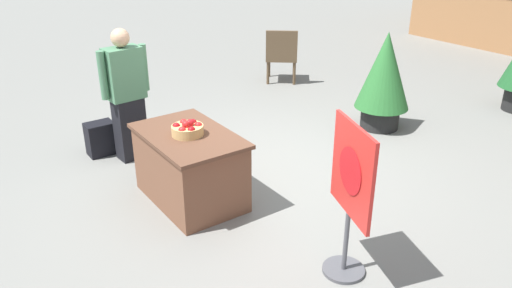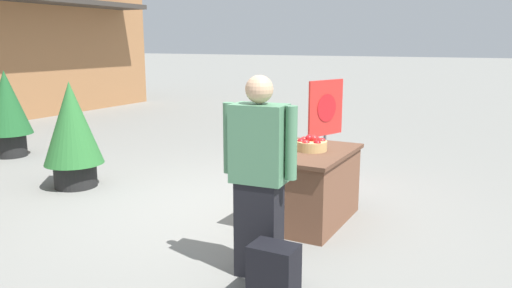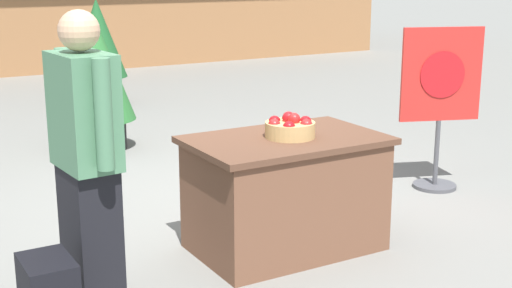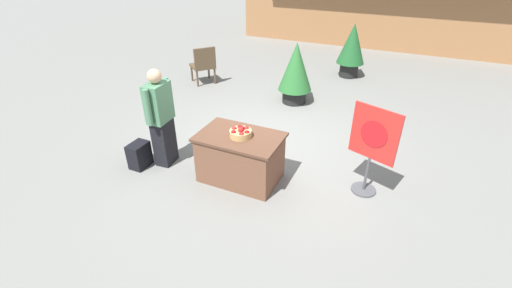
{
  "view_description": "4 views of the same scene",
  "coord_description": "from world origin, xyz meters",
  "px_view_note": "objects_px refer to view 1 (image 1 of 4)",
  "views": [
    {
      "loc": [
        4.16,
        -3.1,
        2.74
      ],
      "look_at": [
        0.45,
        -0.49,
        0.67
      ],
      "focal_mm": 35.0,
      "sensor_mm": 36.0,
      "label": 1
    },
    {
      "loc": [
        -4.67,
        -2.85,
        1.85
      ],
      "look_at": [
        -0.01,
        -0.4,
        0.77
      ],
      "focal_mm": 35.0,
      "sensor_mm": 36.0,
      "label": 2
    },
    {
      "loc": [
        -2.39,
        -4.74,
        1.83
      ],
      "look_at": [
        -0.02,
        -0.67,
        0.64
      ],
      "focal_mm": 50.0,
      "sensor_mm": 36.0,
      "label": 3
    },
    {
      "loc": [
        2.04,
        -4.87,
        3.19
      ],
      "look_at": [
        0.22,
        -0.92,
        0.62
      ],
      "focal_mm": 24.0,
      "sensor_mm": 36.0,
      "label": 4
    }
  ],
  "objects_px": {
    "apple_basket": "(188,129)",
    "person_visitor": "(127,95)",
    "poster_board": "(350,193)",
    "display_table": "(190,167)",
    "potted_plant_near_left": "(384,77)",
    "patio_chair": "(282,53)",
    "backpack": "(101,139)"
  },
  "relations": [
    {
      "from": "apple_basket",
      "to": "backpack",
      "type": "xyz_separation_m",
      "value": [
        -1.67,
        -0.38,
        -0.61
      ]
    },
    {
      "from": "potted_plant_near_left",
      "to": "poster_board",
      "type": "bearing_deg",
      "value": -52.82
    },
    {
      "from": "patio_chair",
      "to": "poster_board",
      "type": "bearing_deg",
      "value": -173.22
    },
    {
      "from": "apple_basket",
      "to": "potted_plant_near_left",
      "type": "relative_size",
      "value": 0.23
    },
    {
      "from": "apple_basket",
      "to": "potted_plant_near_left",
      "type": "distance_m",
      "value": 3.17
    },
    {
      "from": "backpack",
      "to": "apple_basket",
      "type": "bearing_deg",
      "value": 12.83
    },
    {
      "from": "display_table",
      "to": "poster_board",
      "type": "bearing_deg",
      "value": 14.83
    },
    {
      "from": "patio_chair",
      "to": "potted_plant_near_left",
      "type": "distance_m",
      "value": 2.53
    },
    {
      "from": "backpack",
      "to": "poster_board",
      "type": "xyz_separation_m",
      "value": [
        3.44,
        0.87,
        0.55
      ]
    },
    {
      "from": "display_table",
      "to": "patio_chair",
      "type": "bearing_deg",
      "value": 129.5
    },
    {
      "from": "person_visitor",
      "to": "potted_plant_near_left",
      "type": "distance_m",
      "value": 3.44
    },
    {
      "from": "display_table",
      "to": "potted_plant_near_left",
      "type": "xyz_separation_m",
      "value": [
        -0.23,
        3.15,
        0.37
      ]
    },
    {
      "from": "backpack",
      "to": "potted_plant_near_left",
      "type": "xyz_separation_m",
      "value": [
        1.42,
        3.54,
        0.54
      ]
    },
    {
      "from": "apple_basket",
      "to": "poster_board",
      "type": "relative_size",
      "value": 0.24
    },
    {
      "from": "person_visitor",
      "to": "apple_basket",
      "type": "bearing_deg",
      "value": -0.63
    },
    {
      "from": "person_visitor",
      "to": "patio_chair",
      "type": "xyz_separation_m",
      "value": [
        -1.41,
        3.43,
        -0.29
      ]
    },
    {
      "from": "backpack",
      "to": "patio_chair",
      "type": "relative_size",
      "value": 0.44
    },
    {
      "from": "patio_chair",
      "to": "backpack",
      "type": "bearing_deg",
      "value": 145.27
    },
    {
      "from": "patio_chair",
      "to": "apple_basket",
      "type": "bearing_deg",
      "value": 168.47
    },
    {
      "from": "person_visitor",
      "to": "potted_plant_near_left",
      "type": "relative_size",
      "value": 1.18
    },
    {
      "from": "apple_basket",
      "to": "display_table",
      "type": "bearing_deg",
      "value": 147.21
    },
    {
      "from": "poster_board",
      "to": "potted_plant_near_left",
      "type": "xyz_separation_m",
      "value": [
        -2.03,
        2.67,
        -0.01
      ]
    },
    {
      "from": "display_table",
      "to": "person_visitor",
      "type": "height_order",
      "value": "person_visitor"
    },
    {
      "from": "display_table",
      "to": "patio_chair",
      "type": "height_order",
      "value": "patio_chair"
    },
    {
      "from": "apple_basket",
      "to": "poster_board",
      "type": "distance_m",
      "value": 1.85
    },
    {
      "from": "poster_board",
      "to": "potted_plant_near_left",
      "type": "bearing_deg",
      "value": -122.44
    },
    {
      "from": "person_visitor",
      "to": "poster_board",
      "type": "height_order",
      "value": "person_visitor"
    },
    {
      "from": "display_table",
      "to": "person_visitor",
      "type": "xyz_separation_m",
      "value": [
        -1.33,
        -0.11,
        0.44
      ]
    },
    {
      "from": "apple_basket",
      "to": "person_visitor",
      "type": "distance_m",
      "value": 1.35
    },
    {
      "from": "patio_chair",
      "to": "potted_plant_near_left",
      "type": "xyz_separation_m",
      "value": [
        2.51,
        -0.18,
        0.22
      ]
    },
    {
      "from": "apple_basket",
      "to": "person_visitor",
      "type": "relative_size",
      "value": 0.2
    },
    {
      "from": "backpack",
      "to": "patio_chair",
      "type": "distance_m",
      "value": 3.89
    }
  ]
}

